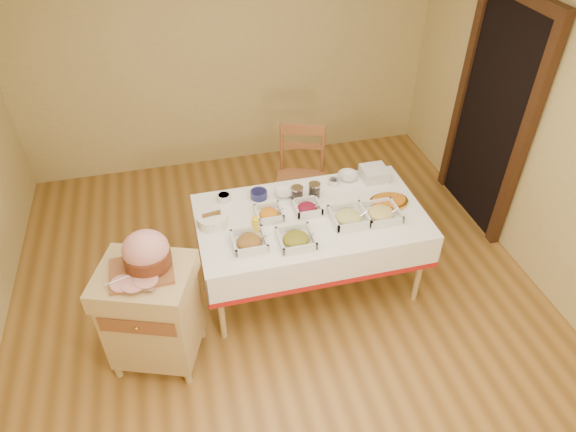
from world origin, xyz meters
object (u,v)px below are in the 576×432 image
object	(u,v)px
ham_on_board	(145,254)
brass_platter	(389,202)
dining_table	(310,230)
butcher_cart	(152,311)
preserve_jar_right	(314,191)
preserve_jar_left	(297,194)
bread_basket	(212,220)
dining_chair	(301,179)
plate_stack	(374,173)
mustard_bottle	(255,225)

from	to	relation	value
ham_on_board	brass_platter	xyz separation A→B (m)	(1.93, 0.43, -0.24)
dining_table	butcher_cart	size ratio (longest dim) A/B	2.03
ham_on_board	preserve_jar_right	bearing A→B (deg)	26.32
butcher_cart	ham_on_board	bearing A→B (deg)	38.06
dining_table	preserve_jar_left	bearing A→B (deg)	104.60
preserve_jar_right	bread_basket	bearing A→B (deg)	-170.06
bread_basket	brass_platter	size ratio (longest dim) A/B	0.73
dining_chair	plate_stack	size ratio (longest dim) A/B	4.76
ham_on_board	bread_basket	bearing A→B (deg)	46.79
dining_table	mustard_bottle	distance (m)	0.54
dining_chair	mustard_bottle	bearing A→B (deg)	-123.34
dining_chair	brass_platter	distance (m)	1.02
preserve_jar_left	brass_platter	size ratio (longest dim) A/B	0.39
dining_table	plate_stack	bearing A→B (deg)	27.83
dining_table	dining_chair	world-z (taller)	dining_chair
preserve_jar_right	bread_basket	distance (m)	0.89
butcher_cart	preserve_jar_right	distance (m)	1.61
plate_stack	dining_chair	bearing A→B (deg)	137.82
ham_on_board	preserve_jar_left	bearing A→B (deg)	28.60
preserve_jar_right	plate_stack	size ratio (longest dim) A/B	0.60
preserve_jar_right	brass_platter	distance (m)	0.62
mustard_bottle	bread_basket	xyz separation A→B (m)	(-0.31, 0.18, -0.03)
butcher_cart	preserve_jar_right	size ratio (longest dim) A/B	7.02
ham_on_board	plate_stack	bearing A→B (deg)	22.36
dining_chair	ham_on_board	distance (m)	1.97
ham_on_board	brass_platter	bearing A→B (deg)	12.55
dining_table	brass_platter	distance (m)	0.69
mustard_bottle	brass_platter	bearing A→B (deg)	4.52
ham_on_board	mustard_bottle	xyz separation A→B (m)	(0.80, 0.34, -0.18)
butcher_cart	dining_chair	distance (m)	1.96
preserve_jar_left	bread_basket	bearing A→B (deg)	-169.11
bread_basket	plate_stack	xyz separation A→B (m)	(1.45, 0.28, 0.01)
butcher_cart	brass_platter	distance (m)	2.04
dining_table	mustard_bottle	bearing A→B (deg)	-167.76
dining_chair	bread_basket	xyz separation A→B (m)	(-0.93, -0.76, 0.28)
butcher_cart	preserve_jar_left	size ratio (longest dim) A/B	6.96
ham_on_board	preserve_jar_left	xyz separation A→B (m)	(1.21, 0.66, -0.20)
dining_table	bread_basket	size ratio (longest dim) A/B	7.58
dining_chair	ham_on_board	bearing A→B (deg)	-137.88
butcher_cart	preserve_jar_left	xyz separation A→B (m)	(1.25, 0.69, 0.31)
bread_basket	brass_platter	distance (m)	1.44
dining_chair	brass_platter	bearing A→B (deg)	-58.83
preserve_jar_right	mustard_bottle	size ratio (longest dim) A/B	0.73
preserve_jar_left	dining_table	bearing A→B (deg)	-75.40
ham_on_board	bread_basket	size ratio (longest dim) A/B	1.83
dining_chair	plate_stack	xyz separation A→B (m)	(0.53, -0.48, 0.29)
dining_chair	dining_table	bearing A→B (deg)	-100.04
butcher_cart	mustard_bottle	size ratio (longest dim) A/B	5.15
preserve_jar_left	mustard_bottle	bearing A→B (deg)	-142.25
dining_table	preserve_jar_right	size ratio (longest dim) A/B	14.24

